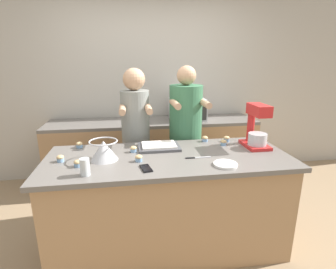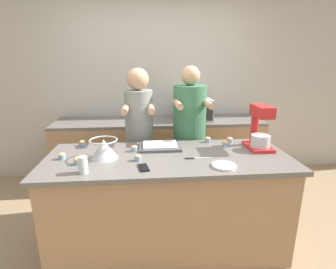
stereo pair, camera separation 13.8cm
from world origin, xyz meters
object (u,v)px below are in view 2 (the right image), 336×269
at_px(mixing_bowl, 104,148).
at_px(cupcake_6, 226,144).
at_px(cupcake_0, 230,140).
at_px(small_plate, 224,166).
at_px(cupcake_7, 78,161).
at_px(stand_mixer, 260,130).
at_px(person_left, 140,138).
at_px(cell_phone, 144,168).
at_px(cupcake_2, 208,139).
at_px(drinking_glass, 83,165).
at_px(knife, 196,158).
at_px(microwave_oven, 194,110).
at_px(cupcake_1, 62,156).
at_px(cupcake_3, 83,143).
at_px(person_right, 189,138).
at_px(baking_tray, 160,146).
at_px(cupcake_5, 138,157).
at_px(cupcake_4, 134,148).

distance_m(mixing_bowl, cupcake_6, 1.12).
bearing_deg(cupcake_0, small_plate, -111.56).
bearing_deg(cupcake_7, stand_mixer, 8.69).
height_order(person_left, stand_mixer, person_left).
xyz_separation_m(cell_phone, cupcake_2, (0.64, 0.59, 0.02)).
bearing_deg(drinking_glass, knife, 13.27).
relative_size(small_plate, cupcake_7, 3.18).
xyz_separation_m(microwave_oven, cupcake_1, (-1.36, -1.36, -0.11)).
xyz_separation_m(stand_mixer, cupcake_7, (-1.57, -0.24, -0.15)).
height_order(microwave_oven, cell_phone, microwave_oven).
bearing_deg(drinking_glass, cupcake_2, 30.74).
height_order(mixing_bowl, cupcake_3, mixing_bowl).
xyz_separation_m(cupcake_2, cupcake_6, (0.14, -0.15, 0.00)).
height_order(knife, cupcake_3, cupcake_3).
relative_size(small_plate, knife, 0.85).
distance_m(drinking_glass, cupcake_7, 0.19).
relative_size(person_right, knife, 7.38).
relative_size(drinking_glass, cupcake_0, 2.16).
height_order(stand_mixer, cell_phone, stand_mixer).
relative_size(person_right, cupcake_0, 27.54).
relative_size(baking_tray, small_plate, 2.02).
xyz_separation_m(person_left, cupcake_2, (0.68, -0.28, 0.05)).
height_order(knife, cupcake_2, cupcake_2).
xyz_separation_m(small_plate, cupcake_3, (-1.20, 0.61, 0.02)).
bearing_deg(cupcake_1, cupcake_0, 11.44).
distance_m(baking_tray, drinking_glass, 0.78).
distance_m(person_left, stand_mixer, 1.23).
xyz_separation_m(cupcake_1, cupcake_2, (1.31, 0.34, 0.00)).
distance_m(drinking_glass, cupcake_1, 0.38).
xyz_separation_m(baking_tray, cupcake_7, (-0.67, -0.33, 0.01)).
height_order(cupcake_1, cupcake_3, same).
xyz_separation_m(person_left, small_plate, (0.66, -0.90, 0.04)).
bearing_deg(microwave_oven, cell_phone, -113.11).
relative_size(mixing_bowl, microwave_oven, 0.50).
height_order(baking_tray, knife, baking_tray).
xyz_separation_m(person_right, cupcake_5, (-0.54, -0.71, 0.07)).
height_order(drinking_glass, knife, drinking_glass).
distance_m(microwave_oven, cupcake_3, 1.63).
xyz_separation_m(stand_mixer, cupcake_6, (-0.28, 0.08, -0.15)).
relative_size(drinking_glass, cupcake_3, 2.16).
relative_size(person_left, cupcake_6, 27.19).
relative_size(mixing_bowl, cupcake_2, 3.95).
bearing_deg(mixing_bowl, cupcake_1, 178.11).
height_order(person_right, cupcake_4, person_right).
bearing_deg(cupcake_3, mixing_bowl, -53.72).
height_order(knife, cupcake_7, cupcake_7).
bearing_deg(person_right, cupcake_6, -56.69).
bearing_deg(knife, baking_tray, 133.65).
xyz_separation_m(cupcake_2, cupcake_7, (-1.15, -0.47, 0.00)).
height_order(person_left, baking_tray, person_left).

